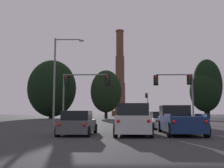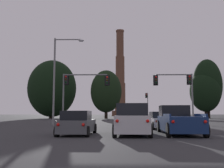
# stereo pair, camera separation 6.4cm
# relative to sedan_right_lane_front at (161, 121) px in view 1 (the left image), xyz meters

# --- Properties ---
(sedan_right_lane_front) EXTENTS (2.02, 4.72, 1.43)m
(sedan_right_lane_front) POSITION_rel_sedan_right_lane_front_xyz_m (0.00, 0.00, 0.00)
(sedan_right_lane_front) COLOR silver
(sedan_right_lane_front) RESTS_ON ground_plane
(hatchback_left_lane_second) EXTENTS (2.04, 4.16, 1.44)m
(hatchback_left_lane_second) POSITION_rel_sedan_right_lane_front_xyz_m (-6.11, -6.64, -0.00)
(hatchback_left_lane_second) COLOR #4C4F54
(hatchback_left_lane_second) RESTS_ON ground_plane
(suv_center_lane_second) EXTENTS (2.33, 4.99, 1.86)m
(suv_center_lane_second) POSITION_rel_sedan_right_lane_front_xyz_m (-2.79, -6.60, 0.23)
(suv_center_lane_second) COLOR silver
(suv_center_lane_second) RESTS_ON ground_plane
(pickup_truck_right_lane_second) EXTENTS (2.38, 5.57, 1.82)m
(pickup_truck_right_lane_second) POSITION_rel_sedan_right_lane_front_xyz_m (0.14, -5.85, 0.14)
(pickup_truck_right_lane_second) COLOR navy
(pickup_truck_right_lane_second) RESTS_ON ground_plane
(traffic_light_overhead_right) EXTENTS (4.72, 0.50, 5.93)m
(traffic_light_overhead_right) POSITION_rel_sedan_right_lane_front_xyz_m (3.60, 8.15, 3.84)
(traffic_light_overhead_right) COLOR slate
(traffic_light_overhead_right) RESTS_ON ground_plane
(traffic_light_overhead_left) EXTENTS (5.49, 0.50, 5.80)m
(traffic_light_overhead_left) POSITION_rel_sedan_right_lane_front_xyz_m (-8.09, 7.10, 3.77)
(traffic_light_overhead_left) COLOR slate
(traffic_light_overhead_left) RESTS_ON ground_plane
(traffic_light_far_right) EXTENTS (0.78, 0.50, 6.58)m
(traffic_light_far_right) POSITION_rel_sedan_right_lane_front_xyz_m (3.97, 45.33, 3.63)
(traffic_light_far_right) COLOR slate
(traffic_light_far_right) RESTS_ON ground_plane
(street_lamp) EXTENTS (3.32, 0.36, 9.57)m
(street_lamp) POSITION_rel_sedan_right_lane_front_xyz_m (-10.12, 5.55, 5.13)
(street_lamp) COLOR slate
(street_lamp) RESTS_ON ground_plane
(smokestack) EXTENTS (7.83, 7.83, 41.13)m
(smokestack) POSITION_rel_sedan_right_lane_front_xyz_m (-2.50, 100.15, 15.50)
(smokestack) COLOR #523427
(smokestack) RESTS_ON ground_plane
(treeline_far_right) EXTENTS (12.49, 11.24, 15.09)m
(treeline_far_right) POSITION_rel_sedan_right_lane_front_xyz_m (-20.71, 44.69, 7.06)
(treeline_far_right) COLOR black
(treeline_far_right) RESTS_ON ground_plane
(treeline_far_left) EXTENTS (7.83, 7.05, 12.11)m
(treeline_far_left) POSITION_rel_sedan_right_lane_front_xyz_m (18.81, 44.75, 6.21)
(treeline_far_left) COLOR black
(treeline_far_left) RESTS_ON ground_plane
(treeline_center_left) EXTENTS (7.59, 6.84, 11.83)m
(treeline_center_left) POSITION_rel_sedan_right_lane_front_xyz_m (-6.48, 41.10, 5.98)
(treeline_center_left) COLOR black
(treeline_center_left) RESTS_ON ground_plane
(treeline_right_mid) EXTENTS (7.43, 6.69, 15.36)m
(treeline_right_mid) POSITION_rel_sedan_right_lane_front_xyz_m (19.63, 45.31, 8.04)
(treeline_right_mid) COLOR black
(treeline_right_mid) RESTS_ON ground_plane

